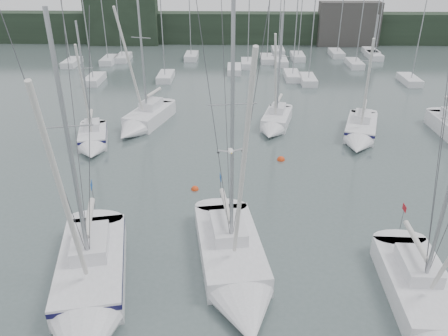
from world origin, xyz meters
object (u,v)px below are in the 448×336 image
object	(u,v)px
sailboat_near_center	(236,275)
sailboat_near_right	(433,318)
sailboat_near_left	(89,293)
buoy_b	(281,160)
sailboat_mid_d	(360,133)
buoy_a	(195,189)
sailboat_mid_b	(142,122)
sailboat_mid_c	(275,124)
sailboat_mid_a	(93,141)

from	to	relation	value
sailboat_near_center	sailboat_near_right	distance (m)	8.94
sailboat_near_left	buoy_b	bearing A→B (deg)	44.64
sailboat_near_right	sailboat_mid_d	xyz separation A→B (m)	(2.14, 21.05, 0.02)
sailboat_near_center	buoy_a	xyz separation A→B (m)	(-2.86, 9.38, -0.55)
sailboat_near_right	sailboat_mid_d	bearing A→B (deg)	85.90
sailboat_mid_b	sailboat_mid_d	distance (m)	19.53
sailboat_near_left	buoy_b	distance (m)	18.85
sailboat_mid_c	buoy_a	xyz separation A→B (m)	(-6.37, -11.34, -0.54)
sailboat_mid_b	sailboat_mid_c	size ratio (longest dim) A/B	1.23
sailboat_near_left	sailboat_mid_d	world-z (taller)	sailboat_near_left
sailboat_mid_a	buoy_a	world-z (taller)	sailboat_mid_a
sailboat_near_left	buoy_b	world-z (taller)	sailboat_near_left
sailboat_mid_a	sailboat_mid_c	bearing A→B (deg)	1.76
sailboat_mid_d	sailboat_mid_b	bearing A→B (deg)	-168.62
sailboat_near_center	buoy_b	distance (m)	14.65
sailboat_mid_a	buoy_a	xyz separation A→B (m)	(9.10, -6.94, -0.55)
sailboat_mid_b	sailboat_mid_a	bearing A→B (deg)	-109.82
sailboat_mid_a	sailboat_mid_c	xyz separation A→B (m)	(15.47, 4.40, -0.01)
sailboat_mid_c	buoy_b	distance (m)	6.53
sailboat_near_center	sailboat_mid_d	size ratio (longest dim) A/B	1.36
sailboat_near_right	sailboat_mid_b	distance (m)	28.98
sailboat_mid_d	buoy_a	xyz separation A→B (m)	(-13.56, -9.11, -0.56)
sailboat_mid_a	sailboat_near_left	bearing A→B (deg)	-88.10
sailboat_near_left	sailboat_mid_a	world-z (taller)	sailboat_near_left
buoy_a	sailboat_mid_a	bearing A→B (deg)	142.68
sailboat_mid_a	buoy_b	xyz separation A→B (m)	(15.48, -2.11, -0.55)
sailboat_near_right	buoy_a	distance (m)	16.53
sailboat_mid_c	sailboat_mid_b	bearing A→B (deg)	-166.00
sailboat_near_center	buoy_a	distance (m)	9.82
sailboat_near_center	sailboat_mid_d	distance (m)	21.37
sailboat_mid_d	buoy_b	world-z (taller)	sailboat_mid_d
sailboat_near_right	buoy_b	xyz separation A→B (m)	(-5.04, 16.77, -0.54)
sailboat_near_center	sailboat_mid_b	size ratio (longest dim) A/B	1.13
sailboat_near_left	buoy_a	size ratio (longest dim) A/B	27.03
buoy_b	sailboat_mid_a	bearing A→B (deg)	172.25
sailboat_mid_c	buoy_a	size ratio (longest dim) A/B	20.63
sailboat_mid_b	sailboat_mid_d	xyz separation A→B (m)	(19.40, -2.24, -0.05)
sailboat_near_right	buoy_a	world-z (taller)	sailboat_near_right
sailboat_near_left	sailboat_near_center	bearing A→B (deg)	0.58
sailboat_near_center	sailboat_mid_c	world-z (taller)	sailboat_near_center
sailboat_near_right	sailboat_mid_a	bearing A→B (deg)	139.11
buoy_a	sailboat_near_left	bearing A→B (deg)	-110.06
buoy_a	sailboat_near_right	bearing A→B (deg)	-46.27
sailboat_mid_d	sailboat_near_left	bearing A→B (deg)	-113.27
sailboat_near_left	sailboat_near_center	xyz separation A→B (m)	(6.84, 1.53, -0.09)
sailboat_near_center	sailboat_mid_b	distance (m)	22.48
sailboat_near_center	buoy_a	world-z (taller)	sailboat_near_center
sailboat_mid_a	sailboat_mid_b	world-z (taller)	sailboat_mid_b
sailboat_near_left	sailboat_mid_d	distance (m)	26.62
sailboat_near_center	sailboat_mid_b	bearing A→B (deg)	103.23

